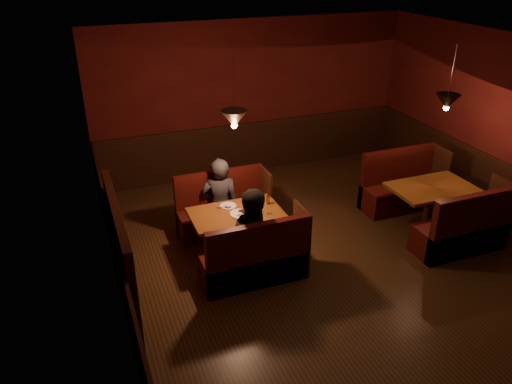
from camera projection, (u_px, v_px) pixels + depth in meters
name	position (u px, v px, depth m)	size (l,w,h in m)	color
room	(326.00, 199.00, 6.54)	(6.02, 7.02, 2.92)	#3B2412
main_table	(237.00, 222.00, 7.05)	(1.28, 0.78, 0.90)	brown
main_bench_far	(223.00, 212.00, 7.76)	(1.41, 0.50, 0.96)	black
main_bench_near	(256.00, 262.00, 6.55)	(1.41, 0.50, 0.96)	black
second_table	(430.00, 197.00, 7.74)	(1.27, 0.81, 0.72)	brown
second_bench_far	(401.00, 189.00, 8.47)	(1.40, 0.52, 1.00)	black
second_bench_near	(464.00, 232.00, 7.21)	(1.40, 0.52, 1.00)	black
diner_a	(219.00, 186.00, 7.50)	(0.58, 0.38, 1.58)	#2D2D33
diner_b	(257.00, 224.00, 6.42)	(0.80, 0.62, 1.64)	black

